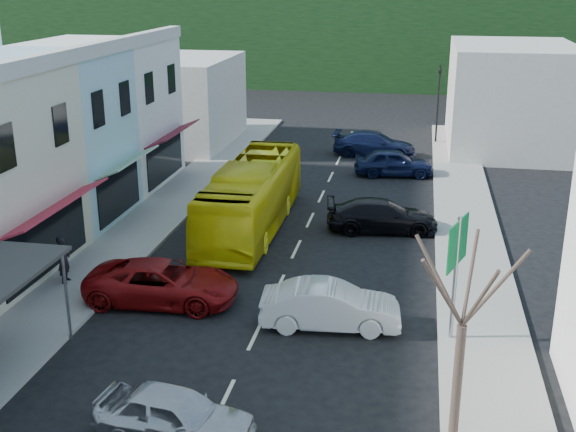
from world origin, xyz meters
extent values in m
plane|color=black|center=(0.00, 0.00, 0.00)|extent=(120.00, 120.00, 0.00)
cube|color=gray|center=(-7.50, 10.00, 0.07)|extent=(3.00, 52.00, 0.15)
cube|color=gray|center=(7.50, 10.00, 0.07)|extent=(3.00, 52.00, 0.15)
cube|color=maroon|center=(-8.40, 3.00, 3.05)|extent=(1.30, 6.80, 0.08)
cube|color=#A0C8D2|center=(-12.50, 10.00, 4.00)|extent=(7.00, 6.00, 8.00)
cube|color=#195926|center=(-8.40, 10.00, 3.05)|extent=(1.30, 5.10, 0.08)
cube|color=silver|center=(-12.50, 16.50, 4.00)|extent=(7.00, 7.00, 8.00)
cube|color=maroon|center=(-8.40, 16.50, 3.05)|extent=(1.30, 5.95, 0.08)
cube|color=#B7B2A8|center=(-12.00, 27.00, 3.00)|extent=(8.00, 10.00, 6.00)
cube|color=#B7B2A8|center=(11.00, 30.00, 3.50)|extent=(8.00, 12.00, 7.00)
cube|color=black|center=(0.00, 64.00, 6.00)|extent=(80.00, 24.00, 12.00)
imported|color=yellow|center=(-2.50, 10.25, 1.55)|extent=(2.51, 11.60, 3.10)
imported|color=#B8B8BD|center=(-0.77, -5.95, 0.70)|extent=(4.60, 2.38, 1.40)
imported|color=silver|center=(2.38, 1.01, 0.70)|extent=(4.54, 2.18, 1.40)
imported|color=maroon|center=(-3.90, 1.85, 0.70)|extent=(4.68, 2.11, 1.40)
imported|color=black|center=(3.53, 11.07, 0.70)|extent=(4.70, 2.42, 1.40)
imported|color=black|center=(3.65, 20.96, 0.70)|extent=(4.57, 2.28, 1.40)
imported|color=black|center=(2.17, 25.71, 0.70)|extent=(4.58, 2.04, 1.40)
imported|color=black|center=(-8.11, 2.60, 1.00)|extent=(0.45, 0.63, 1.70)
camera|label=1|loc=(4.98, -21.06, 11.50)|focal=45.00mm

